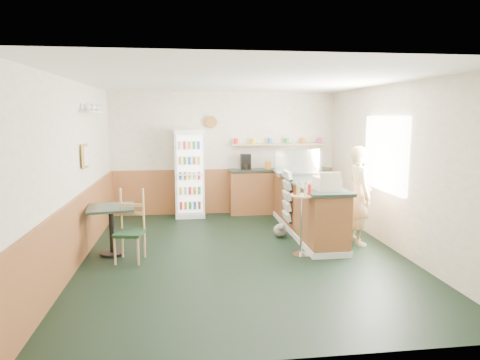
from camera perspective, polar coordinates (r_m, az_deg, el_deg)
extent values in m
plane|color=black|center=(6.91, 0.33, -9.85)|extent=(6.00, 6.00, 0.00)
cube|color=#EEE1CB|center=(9.58, -2.09, 3.57)|extent=(5.00, 0.02, 2.70)
cube|color=#EEE1CB|center=(6.75, -21.29, 0.89)|extent=(0.02, 6.00, 2.70)
cube|color=#EEE1CB|center=(7.38, 20.06, 1.56)|extent=(0.02, 6.00, 2.70)
cube|color=white|center=(6.58, 0.35, 13.16)|extent=(5.00, 6.00, 0.02)
cube|color=#975930|center=(9.65, -2.04, -1.48)|extent=(4.98, 0.05, 1.00)
cube|color=#975930|center=(6.90, -20.58, -6.12)|extent=(0.05, 5.98, 1.00)
cube|color=white|center=(7.60, 18.76, 3.33)|extent=(0.06, 1.45, 1.25)
cube|color=gold|center=(7.20, -19.97, 3.00)|extent=(0.03, 0.32, 0.38)
cube|color=silver|center=(7.65, -19.06, 8.60)|extent=(0.18, 1.20, 0.03)
cylinder|color=#966325|center=(9.45, -3.90, 7.74)|extent=(0.26, 0.04, 0.26)
cube|color=#975930|center=(8.08, 8.85, -3.75)|extent=(0.60, 2.95, 0.95)
cube|color=silver|center=(8.18, 8.78, -6.66)|extent=(0.64, 2.97, 0.10)
cube|color=#28372D|center=(7.98, 8.93, -0.17)|extent=(0.68, 3.01, 0.05)
cube|color=#975930|center=(9.68, 5.15, -1.64)|extent=(2.20, 0.38, 0.95)
cube|color=#28372D|center=(9.60, 5.19, 1.36)|extent=(2.24, 0.42, 0.05)
cube|color=tan|center=(9.62, 5.13, 4.76)|extent=(2.10, 0.22, 0.04)
cube|color=black|center=(9.44, 0.76, 2.46)|extent=(0.22, 0.18, 0.34)
cylinder|color=#B2664C|center=(9.46, -0.51, 5.21)|extent=(0.10, 0.10, 0.12)
cylinder|color=#B2664C|center=(9.51, 1.77, 5.23)|extent=(0.10, 0.10, 0.12)
cylinder|color=#B2664C|center=(9.58, 4.03, 5.23)|extent=(0.10, 0.10, 0.12)
cylinder|color=#B2664C|center=(9.66, 6.25, 5.23)|extent=(0.10, 0.10, 0.12)
cylinder|color=#B2664C|center=(9.76, 8.42, 5.22)|extent=(0.10, 0.10, 0.12)
cylinder|color=#B2664C|center=(9.87, 10.56, 5.21)|extent=(0.10, 0.10, 0.12)
cube|color=white|center=(9.36, -6.75, 0.91)|extent=(0.62, 0.44, 1.89)
cube|color=white|center=(9.13, -6.73, 0.78)|extent=(0.52, 0.02, 1.67)
cube|color=silver|center=(9.06, -6.72, 0.73)|extent=(0.56, 0.02, 1.73)
cube|color=silver|center=(8.65, 7.63, 0.90)|extent=(0.89, 0.46, 0.06)
cube|color=silver|center=(8.62, 7.66, 2.56)|extent=(0.87, 0.44, 0.44)
cube|color=beige|center=(6.94, 11.47, -0.45)|extent=(0.38, 0.40, 0.21)
imported|color=tan|center=(7.55, 15.61, -2.00)|extent=(0.41, 0.57, 1.68)
cylinder|color=silver|center=(6.93, 8.10, -9.81)|extent=(0.28, 0.28, 0.02)
cylinder|color=silver|center=(6.79, 8.19, -6.01)|extent=(0.04, 0.04, 0.95)
cylinder|color=tan|center=(6.69, 8.27, -2.08)|extent=(0.36, 0.36, 0.03)
cylinder|color=red|center=(6.67, 9.24, -1.32)|extent=(0.05, 0.05, 0.16)
cylinder|color=red|center=(6.77, 8.78, -1.17)|extent=(0.05, 0.05, 0.16)
cylinder|color=red|center=(6.77, 7.84, -1.15)|extent=(0.05, 0.05, 0.16)
cylinder|color=red|center=(6.68, 7.34, -1.27)|extent=(0.05, 0.05, 0.16)
cylinder|color=red|center=(6.58, 7.79, -1.42)|extent=(0.05, 0.05, 0.16)
cylinder|color=red|center=(6.58, 8.75, -1.45)|extent=(0.05, 0.05, 0.16)
cube|color=black|center=(8.10, 6.37, -5.30)|extent=(0.05, 0.48, 0.03)
cube|color=silver|center=(8.08, 6.24, -4.82)|extent=(0.10, 0.44, 0.16)
cube|color=black|center=(8.05, 6.39, -3.95)|extent=(0.05, 0.48, 0.03)
cube|color=silver|center=(8.03, 6.26, -3.46)|extent=(0.10, 0.44, 0.16)
cube|color=black|center=(8.01, 6.41, -2.58)|extent=(0.05, 0.48, 0.03)
cube|color=silver|center=(8.00, 6.28, -2.09)|extent=(0.10, 0.44, 0.16)
cube|color=black|center=(7.98, 6.44, -1.20)|extent=(0.05, 0.48, 0.03)
cube|color=silver|center=(7.96, 6.31, -0.71)|extent=(0.10, 0.44, 0.16)
cube|color=black|center=(7.95, 6.46, 0.19)|extent=(0.05, 0.48, 0.03)
cube|color=silver|center=(7.93, 6.33, 0.69)|extent=(0.10, 0.44, 0.16)
cylinder|color=black|center=(7.20, -16.60, -9.30)|extent=(0.40, 0.40, 0.04)
cylinder|color=black|center=(7.10, -16.72, -6.51)|extent=(0.08, 0.08, 0.70)
cube|color=#28372D|center=(7.01, -16.85, -3.58)|extent=(0.79, 0.79, 0.04)
cube|color=black|center=(6.68, -14.52, -6.89)|extent=(0.47, 0.47, 0.05)
cylinder|color=tan|center=(6.60, -16.15, -9.15)|extent=(0.03, 0.03, 0.42)
cylinder|color=tan|center=(6.56, -13.11, -9.15)|extent=(0.03, 0.03, 0.42)
cylinder|color=tan|center=(6.93, -15.72, -8.29)|extent=(0.03, 0.03, 0.42)
cylinder|color=tan|center=(6.89, -12.83, -8.28)|extent=(0.03, 0.03, 0.42)
cube|color=tan|center=(6.78, -14.44, -3.81)|extent=(0.37, 0.10, 0.66)
sphere|color=gray|center=(7.86, 5.32, -6.72)|extent=(0.23, 0.23, 0.23)
sphere|color=gray|center=(7.72, 5.53, -6.26)|extent=(0.14, 0.14, 0.14)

